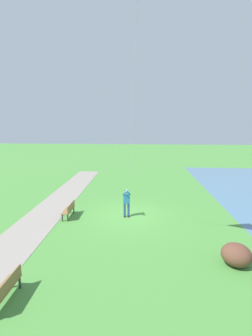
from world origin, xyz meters
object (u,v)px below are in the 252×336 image
object	(u,v)px
park_bench_far_walkway	(5,288)
lakeside_shrub	(236,255)
person_kite_flyer	(127,201)
park_bench_near_walkway	(69,209)

from	to	relation	value
park_bench_far_walkway	lakeside_shrub	bearing A→B (deg)	-161.55
lakeside_shrub	park_bench_far_walkway	bearing A→B (deg)	18.45
person_kite_flyer	park_bench_far_walkway	xyz separation A→B (m)	(3.23, 7.30, -0.54)
park_bench_near_walkway	person_kite_flyer	bearing A→B (deg)	-174.95
park_bench_near_walkway	park_bench_far_walkway	size ratio (longest dim) A/B	1.00
person_kite_flyer	lakeside_shrub	xyz separation A→B (m)	(-4.78, 4.63, -0.60)
person_kite_flyer	park_bench_far_walkway	size ratio (longest dim) A/B	1.20
park_bench_far_walkway	lakeside_shrub	size ratio (longest dim) A/B	1.30
person_kite_flyer	park_bench_far_walkway	distance (m)	8.00
park_bench_far_walkway	lakeside_shrub	distance (m)	8.44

